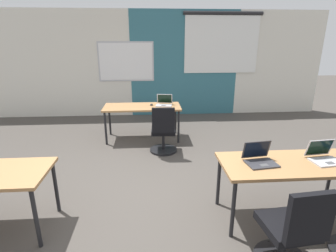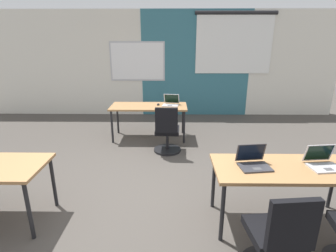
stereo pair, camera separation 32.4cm
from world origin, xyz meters
name	(u,v)px [view 1 (the left image)]	position (x,y,z in m)	size (l,w,h in m)	color
ground_plane	(140,194)	(0.00, 0.00, 0.00)	(24.00, 24.00, 0.00)	#47423D
back_wall_assembly	(144,64)	(0.04, 4.20, 1.41)	(10.00, 0.27, 2.80)	silver
desk_near_right	(290,167)	(1.75, -0.60, 0.66)	(1.60, 0.70, 0.72)	#A37547
desk_far_center	(142,109)	(0.00, 2.20, 0.66)	(1.60, 0.70, 0.72)	#A37547
laptop_near_right_inner	(260,159)	(1.38, -0.58, 0.77)	(0.36, 0.32, 0.23)	#333338
chair_near_right_inner	(291,235)	(1.40, -1.35, 0.38)	(0.52, 0.56, 0.92)	black
laptop_near_right_end	(324,157)	(2.14, -0.58, 0.77)	(0.36, 0.33, 0.23)	#B7B7BC
laptop_far_right	(164,103)	(0.47, 2.24, 0.77)	(0.38, 0.36, 0.23)	#B7B7BC
mouse_far_right	(151,105)	(0.20, 2.25, 0.74)	(0.07, 0.11, 0.03)	black
chair_far_right	(163,134)	(0.40, 1.41, 0.38)	(0.52, 0.55, 0.92)	black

